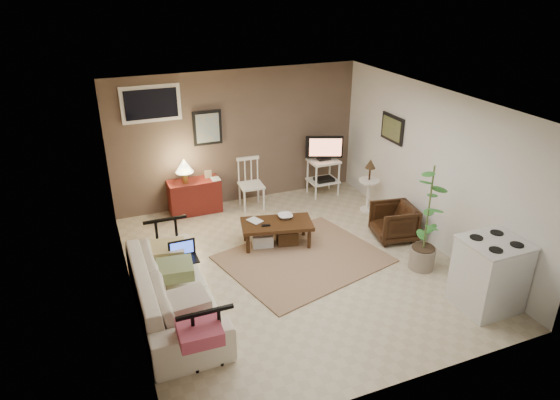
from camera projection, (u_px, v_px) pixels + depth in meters
name	position (u px, v px, depth m)	size (l,w,h in m)	color
floor	(294.00, 266.00, 7.25)	(5.00, 5.00, 0.00)	#C1B293
art_back	(207.00, 128.00, 8.53)	(0.50, 0.03, 0.60)	black
art_right	(392.00, 129.00, 8.25)	(0.03, 0.60, 0.45)	black
window	(151.00, 104.00, 8.01)	(0.96, 0.03, 0.60)	white
rug	(304.00, 259.00, 7.39)	(2.21, 1.77, 0.02)	#987558
coffee_table	(276.00, 232.00, 7.70)	(1.18, 0.79, 0.41)	#37200F
sofa	(173.00, 282.00, 6.08)	(2.28, 0.67, 0.89)	white
sofa_pillows	(181.00, 286.00, 5.83)	(0.44, 2.17, 0.15)	beige
sofa_end_rails	(184.00, 284.00, 6.15)	(0.61, 2.28, 0.77)	black
laptop	(183.00, 254.00, 6.43)	(0.35, 0.26, 0.24)	black
red_console	(194.00, 193.00, 8.71)	(0.89, 0.40, 1.03)	maroon
spindle_chair	(251.00, 185.00, 8.87)	(0.43, 0.43, 0.90)	white
tv_stand	(324.00, 164.00, 9.31)	(0.66, 0.44, 1.15)	white
side_table	(369.00, 179.00, 8.67)	(0.36, 0.36, 0.97)	white
armchair	(394.00, 220.00, 7.86)	(0.61, 0.57, 0.63)	black
potted_plant	(428.00, 215.00, 6.84)	(0.40, 0.40, 1.60)	gray
stove	(490.00, 274.00, 6.20)	(0.72, 0.67, 0.94)	silver
bowl	(285.00, 211.00, 7.74)	(0.23, 0.06, 0.23)	#37200F
book_table	(251.00, 216.00, 7.57)	(0.17, 0.02, 0.23)	#37200F
book_console	(211.00, 175.00, 8.60)	(0.15, 0.02, 0.20)	#37200F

